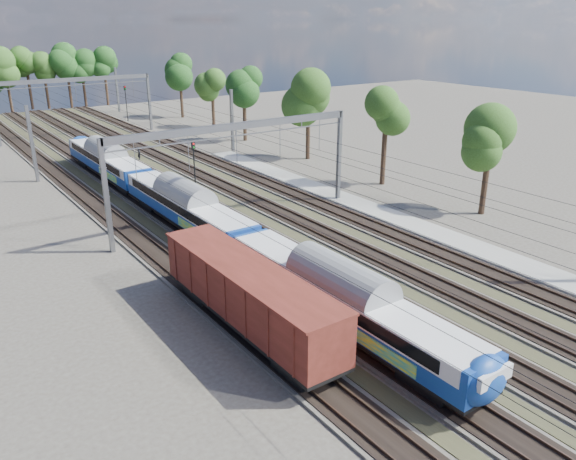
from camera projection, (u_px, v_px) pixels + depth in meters
ground at (552, 394)px, 27.38m from camera, size 220.00×220.00×0.00m
track_bed at (170, 184)px, 61.76m from camera, size 21.00×130.00×0.34m
platform at (415, 226)px, 49.11m from camera, size 3.00×70.00×0.30m
catenary at (141, 117)px, 65.60m from camera, size 25.65×130.00×9.00m
tree_belt at (84, 73)px, 101.70m from camera, size 40.27×100.95×12.36m
emu_train at (187, 203)px, 47.68m from camera, size 2.92×61.76×4.27m
freight_boxcar at (248, 294)px, 32.09m from camera, size 3.16×15.25×3.93m
worker at (139, 154)px, 72.65m from camera, size 0.45×0.65×1.71m
signal_near at (194, 163)px, 56.11m from camera, size 0.38×0.35×5.79m
signal_far at (126, 99)px, 99.60m from camera, size 0.44×0.41×6.19m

